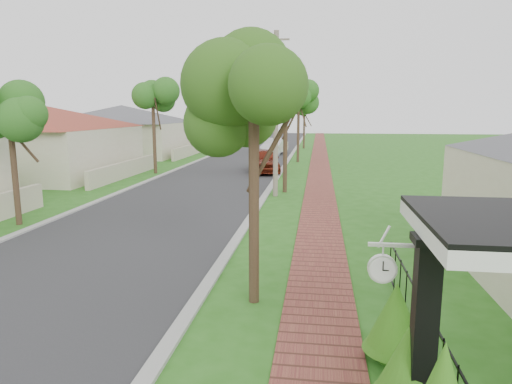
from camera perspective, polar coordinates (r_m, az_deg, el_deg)
The scene contains 15 objects.
ground at distance 8.41m, azimuth -16.17°, elevation -18.94°, with size 160.00×160.00×0.00m, color #276117.
road at distance 27.68m, azimuth -5.09°, elevation 1.64°, with size 7.00×120.00×0.02m, color #28282B.
kerb_right at distance 27.10m, azimuth 2.45°, elevation 1.49°, with size 0.30×120.00×0.10m, color #9E9E99.
kerb_left at distance 28.71m, azimuth -12.22°, elevation 1.76°, with size 0.30×120.00×0.10m, color #9E9E99.
sidewalk at distance 26.98m, azimuth 7.96°, elevation 1.37°, with size 1.50×120.00×0.03m, color brown.
porch_post at distance 6.53m, azimuth 20.18°, elevation -17.00°, with size 0.48×0.48×2.52m.
picket_fence at distance 7.74m, azimuth 20.94°, elevation -17.47°, with size 0.03×8.02×1.00m.
street_trees at distance 34.07m, azimuth -2.40°, elevation 10.89°, with size 10.70×37.65×5.89m.
far_house_red at distance 32.30m, azimuth -26.46°, elevation 6.01°, with size 15.56×15.56×4.60m.
far_house_grey at distance 44.57m, azimuth -16.30°, elevation 7.48°, with size 15.56×15.56×4.60m.
parked_car_red at distance 30.41m, azimuth 0.98°, elevation 3.94°, with size 1.87×4.65×1.59m, color #621C0E.
parked_car_white at distance 43.30m, azimuth 2.33°, elevation 5.69°, with size 1.58×4.54×1.50m, color silver.
near_tree at distance 9.22m, azimuth -0.27°, elevation 10.50°, with size 2.01×2.01×5.15m.
utility_pole at distance 21.60m, azimuth 2.50°, elevation 9.65°, with size 1.20×0.24×7.64m.
station_clock at distance 6.49m, azimuth 15.61°, elevation -8.97°, with size 0.66×0.13×0.56m.
Camera 1 is at (3.16, -6.68, 4.02)m, focal length 32.00 mm.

